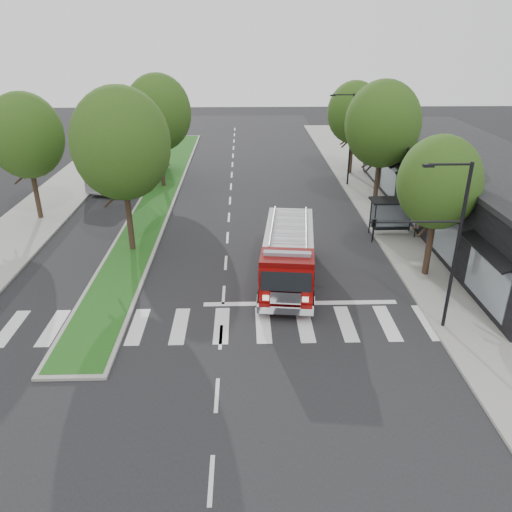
# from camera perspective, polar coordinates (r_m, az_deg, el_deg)

# --- Properties ---
(ground) EXTENTS (140.00, 140.00, 0.00)m
(ground) POSITION_cam_1_polar(r_m,az_deg,el_deg) (26.75, -3.72, -4.46)
(ground) COLOR black
(ground) RESTS_ON ground
(sidewalk_right) EXTENTS (5.00, 80.00, 0.15)m
(sidewalk_right) POSITION_cam_1_polar(r_m,az_deg,el_deg) (37.55, 16.28, 3.49)
(sidewalk_right) COLOR gray
(sidewalk_right) RESTS_ON ground
(sidewalk_left) EXTENTS (5.00, 80.00, 0.15)m
(sidewalk_left) POSITION_cam_1_polar(r_m,az_deg,el_deg) (39.04, -25.02, 2.92)
(sidewalk_left) COLOR gray
(sidewalk_left) RESTS_ON ground
(median) EXTENTS (3.00, 50.00, 0.15)m
(median) POSITION_cam_1_polar(r_m,az_deg,el_deg) (43.92, -10.85, 7.08)
(median) COLOR gray
(median) RESTS_ON ground
(storefront_row) EXTENTS (8.00, 30.00, 5.00)m
(storefront_row) POSITION_cam_1_polar(r_m,az_deg,el_deg) (38.42, 23.16, 6.78)
(storefront_row) COLOR black
(storefront_row) RESTS_ON ground
(bus_shelter) EXTENTS (3.20, 1.60, 2.61)m
(bus_shelter) POSITION_cam_1_polar(r_m,az_deg,el_deg) (34.85, 15.46, 5.41)
(bus_shelter) COLOR black
(bus_shelter) RESTS_ON ground
(tree_right_near) EXTENTS (4.40, 4.40, 8.05)m
(tree_right_near) POSITION_cam_1_polar(r_m,az_deg,el_deg) (28.41, 20.19, 7.86)
(tree_right_near) COLOR black
(tree_right_near) RESTS_ON ground
(tree_right_mid) EXTENTS (5.60, 5.60, 9.72)m
(tree_right_mid) POSITION_cam_1_polar(r_m,az_deg,el_deg) (39.33, 14.28, 14.38)
(tree_right_mid) COLOR black
(tree_right_mid) RESTS_ON ground
(tree_right_far) EXTENTS (5.00, 5.00, 8.73)m
(tree_right_far) POSITION_cam_1_polar(r_m,az_deg,el_deg) (49.02, 11.17, 15.78)
(tree_right_far) COLOR black
(tree_right_far) RESTS_ON ground
(tree_median_near) EXTENTS (5.80, 5.80, 10.16)m
(tree_median_near) POSITION_cam_1_polar(r_m,az_deg,el_deg) (30.84, -15.17, 12.25)
(tree_median_near) COLOR black
(tree_median_near) RESTS_ON ground
(tree_median_far) EXTENTS (5.60, 5.60, 9.72)m
(tree_median_far) POSITION_cam_1_polar(r_m,az_deg,el_deg) (44.43, -11.13, 15.76)
(tree_median_far) COLOR black
(tree_median_far) RESTS_ON ground
(tree_left_mid) EXTENTS (5.20, 5.20, 9.16)m
(tree_left_mid) POSITION_cam_1_polar(r_m,az_deg,el_deg) (39.07, -24.86, 12.36)
(tree_left_mid) COLOR black
(tree_left_mid) RESTS_ON ground
(streetlight_right_near) EXTENTS (4.08, 0.22, 8.00)m
(streetlight_right_near) POSITION_cam_1_polar(r_m,az_deg,el_deg) (23.15, 20.15, 2.01)
(streetlight_right_near) COLOR black
(streetlight_right_near) RESTS_ON ground
(streetlight_right_far) EXTENTS (2.11, 0.20, 8.00)m
(streetlight_right_far) POSITION_cam_1_polar(r_m,az_deg,el_deg) (45.15, 10.61, 13.35)
(streetlight_right_far) COLOR black
(streetlight_right_far) RESTS_ON ground
(fire_engine) EXTENTS (3.71, 9.30, 3.14)m
(fire_engine) POSITION_cam_1_polar(r_m,az_deg,el_deg) (27.67, 3.71, 0.06)
(fire_engine) COLOR #5A0504
(fire_engine) RESTS_ON ground
(city_bus) EXTENTS (5.92, 10.70, 2.92)m
(city_bus) POSITION_cam_1_polar(r_m,az_deg,el_deg) (47.68, -14.17, 9.89)
(city_bus) COLOR #BCBCC1
(city_bus) RESTS_ON ground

